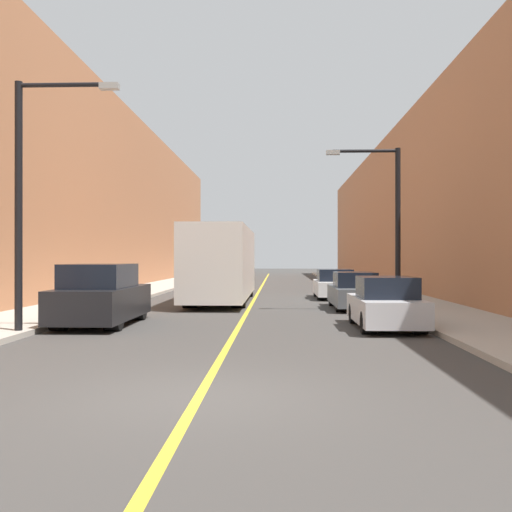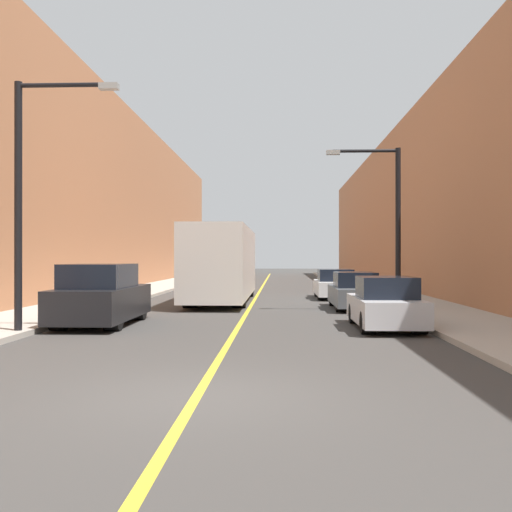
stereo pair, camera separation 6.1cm
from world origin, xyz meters
The scene contains 13 objects.
ground_plane centered at (0.00, 0.00, 0.00)m, with size 200.00×200.00×0.00m, color #3F3D3A.
sidewalk_left centered at (-6.96, 30.00, 0.08)m, with size 3.25×72.00×0.15m, color #B2AA9E.
sidewalk_right centered at (6.96, 30.00, 0.08)m, with size 3.25×72.00×0.15m, color #B2AA9E.
building_row_left centered at (-10.58, 30.00, 5.94)m, with size 4.00×72.00×11.88m, color #B2724C.
building_row_right centered at (10.58, 30.00, 5.21)m, with size 4.00×72.00×10.42m, color #B2724C.
road_center_line centered at (0.00, 30.00, 0.00)m, with size 0.16×72.00×0.01m, color gold.
bus centered at (-1.43, 19.01, 1.81)m, with size 2.55×11.36×3.41m.
parked_suv_left centered at (-4.22, 9.23, 0.87)m, with size 1.99×4.82×1.87m.
car_right_near centered at (4.29, 8.64, 0.68)m, with size 1.75×4.21×1.51m.
car_right_mid centered at (4.22, 15.26, 0.67)m, with size 1.76×4.65×1.48m.
car_right_far centered at (4.01, 21.37, 0.67)m, with size 1.90×4.46×1.48m.
street_lamp_left centered at (-5.36, 6.64, 3.96)m, with size 2.76×0.24×6.54m.
street_lamp_right centered at (5.34, 13.64, 3.68)m, with size 2.76×0.24×5.99m.
Camera 2 is at (1.24, -8.81, 2.07)m, focal length 42.00 mm.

